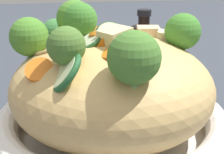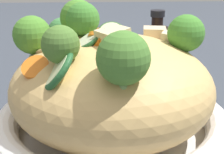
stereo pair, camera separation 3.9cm
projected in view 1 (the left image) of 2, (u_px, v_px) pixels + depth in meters
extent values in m
plane|color=#363C46|center=(112.00, 145.00, 0.43)|extent=(3.00, 3.00, 0.00)
cylinder|color=white|center=(112.00, 138.00, 0.43)|extent=(0.29, 0.29, 0.02)
torus|color=white|center=(112.00, 120.00, 0.42)|extent=(0.30, 0.30, 0.03)
ellipsoid|color=tan|center=(112.00, 86.00, 0.40)|extent=(0.25, 0.25, 0.13)
torus|color=tan|center=(110.00, 63.00, 0.38)|extent=(0.08, 0.08, 0.03)
torus|color=#DDB36C|center=(60.00, 47.00, 0.39)|extent=(0.09, 0.09, 0.02)
cone|color=#A1BF6E|center=(67.00, 66.00, 0.32)|extent=(0.02, 0.02, 0.02)
sphere|color=#4C7530|center=(66.00, 46.00, 0.32)|extent=(0.05, 0.05, 0.04)
cone|color=#99B979|center=(56.00, 48.00, 0.46)|extent=(0.03, 0.03, 0.02)
sphere|color=#3D7B3F|center=(55.00, 33.00, 0.45)|extent=(0.05, 0.05, 0.04)
cone|color=#98BE71|center=(181.00, 49.00, 0.41)|extent=(0.02, 0.02, 0.01)
sphere|color=#42852E|center=(183.00, 31.00, 0.40)|extent=(0.05, 0.05, 0.05)
cone|color=#9FB975|center=(75.00, 38.00, 0.41)|extent=(0.03, 0.02, 0.02)
sphere|color=#4B852E|center=(75.00, 18.00, 0.40)|extent=(0.05, 0.05, 0.05)
cone|color=#9FBC7C|center=(31.00, 58.00, 0.39)|extent=(0.02, 0.03, 0.02)
sphere|color=#4B872E|center=(29.00, 37.00, 0.38)|extent=(0.05, 0.05, 0.05)
cone|color=#97BD74|center=(133.00, 84.00, 0.30)|extent=(0.03, 0.03, 0.02)
sphere|color=#497C31|center=(134.00, 58.00, 0.29)|extent=(0.07, 0.07, 0.05)
cone|color=#A2C173|center=(81.00, 38.00, 0.40)|extent=(0.02, 0.02, 0.01)
sphere|color=#3E7F2E|center=(80.00, 20.00, 0.39)|extent=(0.06, 0.06, 0.04)
cylinder|color=orange|center=(39.00, 70.00, 0.33)|extent=(0.04, 0.03, 0.02)
cylinder|color=orange|center=(96.00, 34.00, 0.46)|extent=(0.02, 0.02, 0.02)
cylinder|color=orange|center=(98.00, 38.00, 0.37)|extent=(0.03, 0.03, 0.02)
cylinder|color=orange|center=(98.00, 34.00, 0.46)|extent=(0.03, 0.03, 0.02)
cylinder|color=orange|center=(101.00, 40.00, 0.36)|extent=(0.02, 0.03, 0.03)
cylinder|color=orange|center=(114.00, 53.00, 0.33)|extent=(0.03, 0.03, 0.02)
cylinder|color=beige|center=(105.00, 33.00, 0.40)|extent=(0.03, 0.03, 0.02)
torus|color=#2F512D|center=(105.00, 33.00, 0.40)|extent=(0.04, 0.04, 0.03)
cylinder|color=beige|center=(66.00, 73.00, 0.31)|extent=(0.03, 0.04, 0.03)
torus|color=#235A2D|center=(66.00, 73.00, 0.31)|extent=(0.04, 0.05, 0.04)
cylinder|color=beige|center=(90.00, 41.00, 0.36)|extent=(0.03, 0.04, 0.02)
torus|color=#275B2D|center=(90.00, 41.00, 0.36)|extent=(0.04, 0.04, 0.02)
cube|color=beige|center=(118.00, 39.00, 0.35)|extent=(0.04, 0.04, 0.03)
cube|color=beige|center=(164.00, 38.00, 0.43)|extent=(0.03, 0.03, 0.02)
cube|color=beige|center=(148.00, 36.00, 0.46)|extent=(0.04, 0.03, 0.03)
cylinder|color=black|center=(143.00, 56.00, 0.63)|extent=(0.05, 0.05, 0.11)
cylinder|color=black|center=(144.00, 21.00, 0.60)|extent=(0.02, 0.02, 0.02)
cylinder|color=black|center=(144.00, 13.00, 0.60)|extent=(0.03, 0.03, 0.01)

